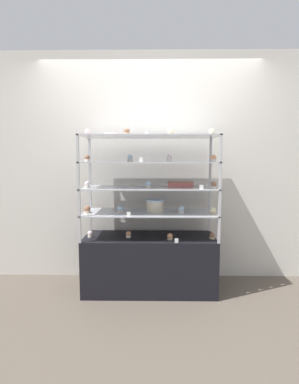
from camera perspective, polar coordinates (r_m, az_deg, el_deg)
name	(u,v)px	position (r m, az deg, el deg)	size (l,w,h in m)	color
ground_plane	(150,289)	(3.37, 0.00, -18.04)	(20.00, 20.00, 0.00)	brown
back_wall	(150,167)	(3.49, 0.10, 4.80)	(8.00, 0.05, 2.60)	silver
display_base	(150,263)	(3.26, 0.00, -13.38)	(1.36, 0.54, 0.58)	black
display_riser_lower	(150,213)	(3.13, 0.00, -4.05)	(1.36, 0.54, 0.26)	#B7B7BC
display_riser_middle	(150,188)	(3.09, 0.00, 0.70)	(1.36, 0.54, 0.26)	#B7B7BC
display_riser_upper	(150,163)	(3.08, 0.00, 5.54)	(1.36, 0.54, 0.26)	#B7B7BC
display_riser_top	(150,137)	(3.08, 0.00, 10.38)	(1.36, 0.54, 0.26)	#B7B7BC
layer_cake_centerpiece	(155,205)	(3.15, 1.07, -2.57)	(0.18, 0.18, 0.12)	beige
sheet_cake_frosted	(180,184)	(3.13, 5.88, 1.52)	(0.26, 0.17, 0.06)	#C66660
cupcake_0	(90,234)	(3.20, -11.22, -7.87)	(0.06, 0.06, 0.07)	beige
cupcake_1	(128,234)	(3.13, -4.04, -8.08)	(0.06, 0.06, 0.07)	white
cupcake_2	(170,237)	(3.05, 3.93, -8.47)	(0.06, 0.06, 0.07)	#CCB28C
cupcake_3	(212,236)	(3.13, 11.84, -8.18)	(0.06, 0.06, 0.07)	#CCB28C
price_tag_0	(176,241)	(2.94, 5.16, -9.22)	(0.04, 0.00, 0.04)	white
cupcake_4	(87,210)	(3.13, -11.74, -3.30)	(0.06, 0.06, 0.07)	#CCB28C
cupcake_5	(120,209)	(3.10, -5.57, -3.29)	(0.06, 0.06, 0.07)	beige
cupcake_6	(181,210)	(3.07, 6.04, -3.36)	(0.06, 0.06, 0.07)	white
cupcake_7	(213,211)	(3.05, 11.97, -3.54)	(0.06, 0.06, 0.07)	#CCB28C
price_tag_1	(129,214)	(2.88, -3.99, -4.21)	(0.04, 0.00, 0.04)	white
cupcake_8	(87,185)	(3.08, -11.77, 1.39)	(0.05, 0.05, 0.06)	beige
cupcake_9	(149,185)	(3.02, -0.19, 1.42)	(0.05, 0.05, 0.06)	beige
cupcake_10	(214,185)	(3.01, 12.12, 1.27)	(0.05, 0.05, 0.06)	beige
price_tag_2	(201,187)	(2.87, 9.86, 0.92)	(0.04, 0.00, 0.04)	white
cupcake_11	(87,158)	(3.06, -11.76, 6.27)	(0.06, 0.06, 0.07)	beige
cupcake_12	(130,158)	(3.02, -3.74, 6.39)	(0.06, 0.06, 0.07)	beige
cupcake_13	(169,158)	(2.98, 3.79, 6.40)	(0.06, 0.06, 0.07)	white
cupcake_14	(213,158)	(3.02, 12.07, 6.27)	(0.06, 0.06, 0.07)	beige
price_tag_3	(141,160)	(2.83, -1.62, 6.21)	(0.04, 0.00, 0.04)	white
cupcake_15	(87,132)	(3.12, -11.74, 11.04)	(0.06, 0.06, 0.07)	#CCB28C
cupcake_16	(127,132)	(2.99, -4.34, 11.37)	(0.06, 0.06, 0.07)	#CCB28C
cupcake_17	(171,132)	(2.98, 4.07, 11.38)	(0.06, 0.06, 0.07)	#CCB28C
cupcake_18	(212,132)	(3.10, 11.77, 11.07)	(0.06, 0.06, 0.07)	#CCB28C
price_tag_4	(147,131)	(2.84, -0.49, 11.47)	(0.04, 0.00, 0.04)	white
donut_glazed	(111,135)	(3.18, -7.30, 10.79)	(0.14, 0.14, 0.04)	#EFB2BC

